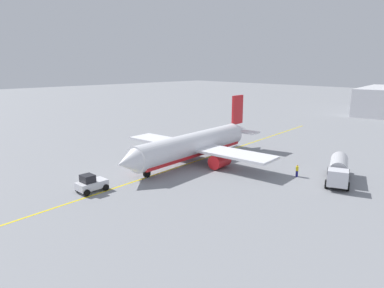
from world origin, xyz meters
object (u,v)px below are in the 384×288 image
(safety_cone_nose, at_px, (104,180))
(airplane, at_px, (194,145))
(fuel_tanker, at_px, (339,169))
(refueling_worker, at_px, (297,171))
(pushback_tug, at_px, (91,184))

(safety_cone_nose, bearing_deg, airplane, 176.16)
(airplane, height_order, fuel_tanker, airplane)
(airplane, xyz_separation_m, safety_cone_nose, (15.50, -1.04, -2.35))
(refueling_worker, bearing_deg, airplane, -71.67)
(fuel_tanker, bearing_deg, safety_cone_nose, -43.20)
(pushback_tug, distance_m, refueling_worker, 27.51)
(fuel_tanker, relative_size, refueling_worker, 5.82)
(pushback_tug, height_order, safety_cone_nose, pushback_tug)
(fuel_tanker, bearing_deg, refueling_worker, -67.90)
(pushback_tug, bearing_deg, fuel_tanker, 142.76)
(pushback_tug, relative_size, refueling_worker, 2.15)
(fuel_tanker, xyz_separation_m, safety_cone_nose, (22.53, -21.16, -1.38))
(fuel_tanker, distance_m, pushback_tug, 31.90)
(fuel_tanker, height_order, pushback_tug, fuel_tanker)
(fuel_tanker, relative_size, safety_cone_nose, 14.94)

